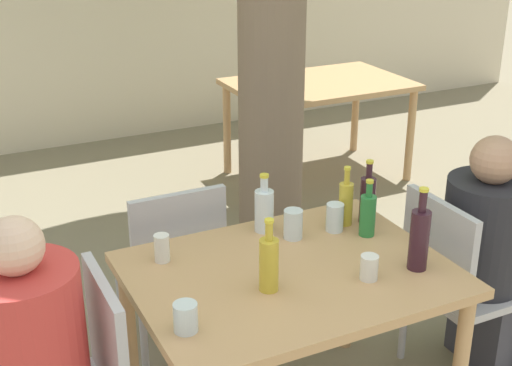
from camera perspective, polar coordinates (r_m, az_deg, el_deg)
dining_table_front at (r=2.81m, az=2.72°, el=-8.62°), size 1.21×0.91×0.77m
dining_table_back at (r=5.47m, az=5.05°, el=7.15°), size 1.32×0.88×0.77m
patio_chair_1 at (r=3.32m, az=15.57°, el=-7.34°), size 0.44×0.44×0.91m
patio_chair_2 at (r=3.35m, az=-6.69°, el=-6.33°), size 0.44×0.44×0.91m
person_seated_1 at (r=3.46m, az=18.54°, el=-6.27°), size 0.59×0.38×1.16m
water_bottle_0 at (r=3.01m, az=0.65°, el=-2.10°), size 0.08×0.08×0.26m
oil_cruet_1 at (r=3.09m, az=7.19°, el=-1.53°), size 0.06×0.06×0.27m
wine_bottle_2 at (r=3.12m, az=8.91°, el=-1.23°), size 0.07×0.07×0.29m
wine_bottle_3 at (r=2.78m, az=12.93°, el=-4.29°), size 0.08×0.08×0.34m
green_bottle_4 at (r=3.01m, az=8.93°, el=-2.46°), size 0.07×0.07×0.25m
oil_cruet_5 at (r=2.58m, az=1.04°, el=-6.41°), size 0.07×0.07×0.28m
drinking_glass_0 at (r=2.40m, az=-5.66°, el=-10.64°), size 0.08×0.08×0.10m
drinking_glass_1 at (r=2.97m, az=2.99°, el=-3.31°), size 0.08×0.08×0.13m
drinking_glass_2 at (r=2.82m, az=-7.54°, el=-5.19°), size 0.06×0.06×0.11m
drinking_glass_3 at (r=2.71m, az=9.04°, el=-6.69°), size 0.07×0.07×0.10m
drinking_glass_4 at (r=3.05m, az=6.32°, el=-2.75°), size 0.08×0.08×0.12m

